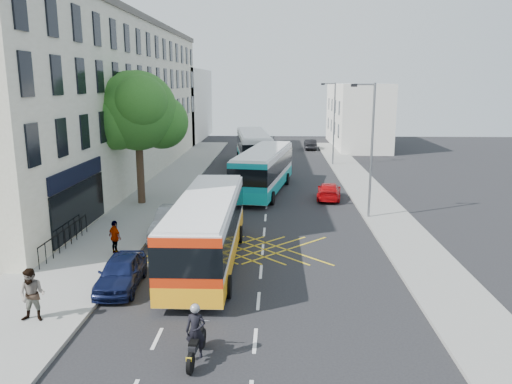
# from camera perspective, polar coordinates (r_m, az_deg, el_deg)

# --- Properties ---
(ground) EXTENTS (120.00, 120.00, 0.00)m
(ground) POSITION_cam_1_polar(r_m,az_deg,el_deg) (19.49, 0.28, -12.35)
(ground) COLOR black
(ground) RESTS_ON ground
(pavement_left) EXTENTS (5.00, 70.00, 0.15)m
(pavement_left) POSITION_cam_1_polar(r_m,az_deg,el_deg) (34.89, -12.90, -1.31)
(pavement_left) COLOR gray
(pavement_left) RESTS_ON ground
(pavement_right) EXTENTS (3.00, 70.00, 0.15)m
(pavement_right) POSITION_cam_1_polar(r_m,az_deg,el_deg) (34.36, 13.81, -1.56)
(pavement_right) COLOR gray
(pavement_right) RESTS_ON ground
(terrace_main) EXTENTS (8.30, 45.00, 13.50)m
(terrace_main) POSITION_cam_1_polar(r_m,az_deg,el_deg) (44.66, -17.05, 10.08)
(terrace_main) COLOR beige
(terrace_main) RESTS_ON ground
(terrace_far) EXTENTS (8.00, 20.00, 10.00)m
(terrace_far) POSITION_cam_1_polar(r_m,az_deg,el_deg) (74.21, -9.17, 9.82)
(terrace_far) COLOR silver
(terrace_far) RESTS_ON ground
(building_right) EXTENTS (6.00, 18.00, 8.00)m
(building_right) POSITION_cam_1_polar(r_m,az_deg,el_deg) (66.63, 11.42, 8.60)
(building_right) COLOR silver
(building_right) RESTS_ON ground
(street_tree) EXTENTS (6.30, 5.70, 8.80)m
(street_tree) POSITION_cam_1_polar(r_m,az_deg,el_deg) (33.96, -13.44, 8.93)
(street_tree) COLOR #382619
(street_tree) RESTS_ON pavement_left
(lamp_near) EXTENTS (1.45, 0.15, 8.00)m
(lamp_near) POSITION_cam_1_polar(r_m,az_deg,el_deg) (30.41, 12.93, 5.41)
(lamp_near) COLOR slate
(lamp_near) RESTS_ON pavement_right
(lamp_far) EXTENTS (1.45, 0.15, 8.00)m
(lamp_far) POSITION_cam_1_polar(r_m,az_deg,el_deg) (50.12, 8.80, 8.22)
(lamp_far) COLOR slate
(lamp_far) RESTS_ON pavement_right
(railings) EXTENTS (0.08, 5.60, 1.14)m
(railings) POSITION_cam_1_polar(r_m,az_deg,el_deg) (26.28, -21.00, -4.89)
(railings) COLOR black
(railings) RESTS_ON pavement_left
(bus_near) EXTENTS (2.85, 11.18, 3.14)m
(bus_near) POSITION_cam_1_polar(r_m,az_deg,el_deg) (22.82, -5.62, -4.21)
(bus_near) COLOR silver
(bus_near) RESTS_ON ground
(bus_mid) EXTENTS (4.53, 11.87, 3.26)m
(bus_mid) POSITION_cam_1_polar(r_m,az_deg,el_deg) (37.61, 0.90, 2.55)
(bus_mid) COLOR silver
(bus_mid) RESTS_ON ground
(bus_far) EXTENTS (4.17, 12.26, 3.38)m
(bus_far) POSITION_cam_1_polar(r_m,az_deg,el_deg) (49.75, -0.31, 5.05)
(bus_far) COLOR silver
(bus_far) RESTS_ON ground
(motorbike) EXTENTS (0.66, 2.06, 1.83)m
(motorbike) POSITION_cam_1_polar(r_m,az_deg,el_deg) (15.49, -6.88, -15.80)
(motorbike) COLOR black
(motorbike) RESTS_ON ground
(parked_car_blue) EXTENTS (1.77, 3.98, 1.33)m
(parked_car_blue) POSITION_cam_1_polar(r_m,az_deg,el_deg) (21.12, -15.16, -8.83)
(parked_car_blue) COLOR #0D1437
(parked_car_blue) RESTS_ON ground
(parked_car_silver) EXTENTS (1.81, 4.81, 1.57)m
(parked_car_silver) POSITION_cam_1_polar(r_m,az_deg,el_deg) (27.37, -9.42, -3.39)
(parked_car_silver) COLOR #9A9DA1
(parked_car_silver) RESTS_ON ground
(red_hatchback) EXTENTS (2.11, 4.17, 1.16)m
(red_hatchback) POSITION_cam_1_polar(r_m,az_deg,el_deg) (35.94, 8.34, 0.11)
(red_hatchback) COLOR red
(red_hatchback) RESTS_ON ground
(distant_car_grey) EXTENTS (2.98, 5.57, 1.49)m
(distant_car_grey) POSITION_cam_1_polar(r_m,az_deg,el_deg) (63.72, 0.59, 5.73)
(distant_car_grey) COLOR #393C40
(distant_car_grey) RESTS_ON ground
(distant_car_dark) EXTENTS (1.41, 3.92, 1.29)m
(distant_car_dark) POSITION_cam_1_polar(r_m,az_deg,el_deg) (62.66, 6.22, 5.46)
(distant_car_dark) COLOR black
(distant_car_dark) RESTS_ON ground
(pedestrian_near) EXTENTS (0.93, 0.73, 1.87)m
(pedestrian_near) POSITION_cam_1_polar(r_m,az_deg,el_deg) (18.93, -24.22, -10.69)
(pedestrian_near) COLOR gray
(pedestrian_near) RESTS_ON pavement_left
(pedestrian_far) EXTENTS (0.98, 0.92, 1.63)m
(pedestrian_far) POSITION_cam_1_polar(r_m,az_deg,el_deg) (24.72, -15.81, -4.99)
(pedestrian_far) COLOR gray
(pedestrian_far) RESTS_ON pavement_left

